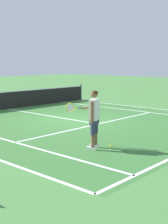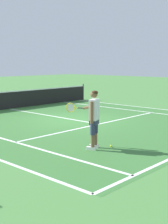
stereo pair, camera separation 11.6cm
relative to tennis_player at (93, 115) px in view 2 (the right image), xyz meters
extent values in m
plane|color=#477F3D|center=(3.01, 3.79, -0.99)|extent=(80.00, 80.00, 0.00)
cube|color=#387033|center=(3.01, 3.27, -0.99)|extent=(10.98, 11.25, 0.00)
cube|color=white|center=(3.01, 2.30, -0.99)|extent=(8.23, 0.10, 0.01)
cube|color=white|center=(3.01, 5.50, -0.99)|extent=(0.10, 6.40, 0.01)
cube|color=white|center=(7.12, 3.27, -0.99)|extent=(0.10, 10.85, 0.01)
cube|color=white|center=(8.50, 3.27, -0.99)|extent=(0.10, 10.85, 0.01)
cylinder|color=#333338|center=(8.95, 8.70, -0.45)|extent=(0.08, 0.08, 1.07)
cube|color=black|center=(3.01, 8.70, -0.53)|extent=(11.84, 0.02, 0.91)
cube|color=white|center=(3.01, 8.70, -0.05)|extent=(11.84, 0.03, 0.06)
cube|color=white|center=(-0.14, -0.05, -0.94)|extent=(0.21, 0.30, 0.09)
cube|color=white|center=(0.12, 0.06, -0.94)|extent=(0.21, 0.30, 0.09)
cylinder|color=brown|center=(-0.12, -0.09, -0.72)|extent=(0.11, 0.11, 0.36)
cylinder|color=#2D3351|center=(-0.12, -0.09, -0.33)|extent=(0.14, 0.14, 0.41)
cylinder|color=brown|center=(0.13, 0.03, -0.72)|extent=(0.11, 0.11, 0.36)
cylinder|color=#2D3351|center=(0.13, 0.03, -0.33)|extent=(0.14, 0.14, 0.41)
cube|color=#2D3351|center=(0.00, -0.03, -0.17)|extent=(0.39, 0.32, 0.20)
cube|color=white|center=(0.00, -0.03, 0.17)|extent=(0.44, 0.36, 0.60)
cylinder|color=brown|center=(-0.21, -0.13, 0.12)|extent=(0.09, 0.09, 0.62)
cylinder|color=white|center=(0.21, 0.16, 0.32)|extent=(0.19, 0.28, 0.29)
cylinder|color=brown|center=(0.16, 0.37, 0.18)|extent=(0.19, 0.30, 0.14)
sphere|color=brown|center=(0.00, -0.02, 0.62)|extent=(0.21, 0.21, 0.21)
ellipsoid|color=#382314|center=(0.01, -0.04, 0.67)|extent=(0.26, 0.26, 0.12)
cylinder|color=#232326|center=(0.09, 0.58, 0.15)|extent=(0.11, 0.20, 0.03)
cylinder|color=yellow|center=(0.02, 0.71, 0.15)|extent=(0.06, 0.10, 0.02)
torus|color=yellow|center=(-0.05, 0.88, 0.15)|extent=(0.14, 0.28, 0.30)
cylinder|color=silver|center=(-0.05, 0.88, 0.15)|extent=(0.11, 0.23, 0.25)
sphere|color=#CCE02D|center=(0.48, -0.29, -0.96)|extent=(0.07, 0.07, 0.07)
camera|label=1|loc=(-6.93, -5.87, 1.51)|focal=51.09mm
camera|label=2|loc=(-6.85, -5.96, 1.51)|focal=51.09mm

